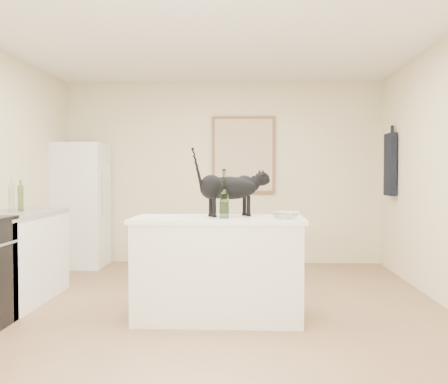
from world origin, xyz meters
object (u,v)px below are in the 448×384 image
at_px(wine_bottle, 224,197).
at_px(black_cat, 229,191).
at_px(glass_bowl, 286,215).
at_px(fridge, 80,205).

bearing_deg(wine_bottle, black_cat, 81.17).
bearing_deg(black_cat, glass_bowl, -49.64).
distance_m(fridge, glass_bowl, 3.78).
relative_size(fridge, black_cat, 2.62).
bearing_deg(wine_bottle, fridge, 128.43).
bearing_deg(fridge, glass_bowl, -45.89).
xyz_separation_m(black_cat, glass_bowl, (0.49, -0.25, -0.20)).
relative_size(black_cat, glass_bowl, 2.64).
xyz_separation_m(wine_bottle, glass_bowl, (0.52, -0.05, -0.16)).
distance_m(fridge, wine_bottle, 3.40).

